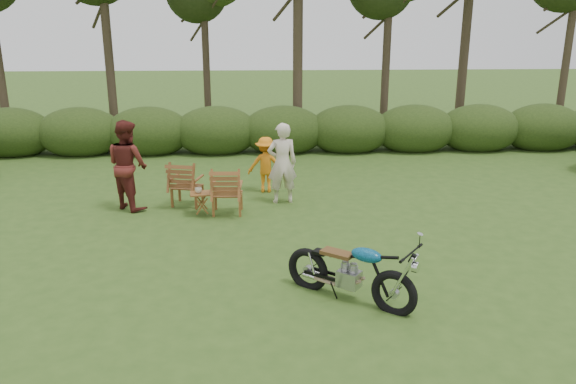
{
  "coord_description": "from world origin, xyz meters",
  "views": [
    {
      "loc": [
        -0.75,
        -7.64,
        3.72
      ],
      "look_at": [
        -0.25,
        1.71,
        0.9
      ],
      "focal_mm": 35.0,
      "sensor_mm": 36.0,
      "label": 1
    }
  ],
  "objects_px": {
    "adult_b": "(131,208)",
    "adult_a": "(282,202)",
    "motorcycle": "(348,299)",
    "side_table": "(202,204)",
    "child": "(266,191)",
    "cup": "(198,190)",
    "lawn_chair_left": "(188,205)",
    "lawn_chair_right": "(228,213)"
  },
  "relations": [
    {
      "from": "motorcycle",
      "to": "adult_a",
      "type": "relative_size",
      "value": 1.09
    },
    {
      "from": "adult_b",
      "to": "cup",
      "type": "bearing_deg",
      "value": -158.82
    },
    {
      "from": "child",
      "to": "motorcycle",
      "type": "bearing_deg",
      "value": 103.88
    },
    {
      "from": "adult_a",
      "to": "child",
      "type": "xyz_separation_m",
      "value": [
        -0.34,
        0.83,
        0.0
      ]
    },
    {
      "from": "lawn_chair_left",
      "to": "side_table",
      "type": "distance_m",
      "value": 0.8
    },
    {
      "from": "lawn_chair_left",
      "to": "lawn_chair_right",
      "type": "bearing_deg",
      "value": 158.89
    },
    {
      "from": "lawn_chair_right",
      "to": "adult_a",
      "type": "xyz_separation_m",
      "value": [
        1.15,
        0.67,
        0.0
      ]
    },
    {
      "from": "lawn_chair_right",
      "to": "adult_a",
      "type": "bearing_deg",
      "value": -147.31
    },
    {
      "from": "cup",
      "to": "child",
      "type": "distance_m",
      "value": 2.17
    },
    {
      "from": "side_table",
      "to": "cup",
      "type": "bearing_deg",
      "value": -168.94
    },
    {
      "from": "lawn_chair_right",
      "to": "adult_b",
      "type": "bearing_deg",
      "value": -10.29
    },
    {
      "from": "adult_b",
      "to": "child",
      "type": "bearing_deg",
      "value": -118.38
    },
    {
      "from": "side_table",
      "to": "adult_b",
      "type": "bearing_deg",
      "value": 160.52
    },
    {
      "from": "adult_a",
      "to": "child",
      "type": "distance_m",
      "value": 0.9
    },
    {
      "from": "side_table",
      "to": "child",
      "type": "bearing_deg",
      "value": 50.17
    },
    {
      "from": "motorcycle",
      "to": "adult_b",
      "type": "xyz_separation_m",
      "value": [
        -3.93,
        4.29,
        0.0
      ]
    },
    {
      "from": "lawn_chair_left",
      "to": "child",
      "type": "distance_m",
      "value": 1.91
    },
    {
      "from": "lawn_chair_left",
      "to": "side_table",
      "type": "xyz_separation_m",
      "value": [
        0.36,
        -0.68,
        0.23
      ]
    },
    {
      "from": "motorcycle",
      "to": "side_table",
      "type": "bearing_deg",
      "value": 159.85
    },
    {
      "from": "lawn_chair_left",
      "to": "adult_a",
      "type": "height_order",
      "value": "adult_a"
    },
    {
      "from": "adult_b",
      "to": "adult_a",
      "type": "bearing_deg",
      "value": -134.61
    },
    {
      "from": "adult_a",
      "to": "adult_b",
      "type": "relative_size",
      "value": 0.93
    },
    {
      "from": "lawn_chair_right",
      "to": "lawn_chair_left",
      "type": "bearing_deg",
      "value": -31.76
    },
    {
      "from": "motorcycle",
      "to": "cup",
      "type": "height_order",
      "value": "cup"
    },
    {
      "from": "adult_b",
      "to": "child",
      "type": "height_order",
      "value": "adult_b"
    },
    {
      "from": "motorcycle",
      "to": "lawn_chair_right",
      "type": "relative_size",
      "value": 1.94
    },
    {
      "from": "lawn_chair_right",
      "to": "lawn_chair_left",
      "type": "xyz_separation_m",
      "value": [
        -0.88,
        0.59,
        0.0
      ]
    },
    {
      "from": "motorcycle",
      "to": "lawn_chair_left",
      "type": "bearing_deg",
      "value": 159.19
    },
    {
      "from": "adult_a",
      "to": "motorcycle",
      "type": "bearing_deg",
      "value": 91.86
    },
    {
      "from": "side_table",
      "to": "lawn_chair_left",
      "type": "bearing_deg",
      "value": 118.13
    },
    {
      "from": "cup",
      "to": "adult_a",
      "type": "distance_m",
      "value": 1.95
    },
    {
      "from": "lawn_chair_left",
      "to": "cup",
      "type": "distance_m",
      "value": 0.92
    },
    {
      "from": "lawn_chair_left",
      "to": "adult_b",
      "type": "xyz_separation_m",
      "value": [
        -1.17,
        -0.14,
        0.0
      ]
    },
    {
      "from": "lawn_chair_right",
      "to": "adult_b",
      "type": "xyz_separation_m",
      "value": [
        -2.05,
        0.46,
        0.0
      ]
    },
    {
      "from": "lawn_chair_right",
      "to": "cup",
      "type": "height_order",
      "value": "cup"
    },
    {
      "from": "motorcycle",
      "to": "lawn_chair_right",
      "type": "distance_m",
      "value": 4.27
    },
    {
      "from": "cup",
      "to": "adult_b",
      "type": "height_order",
      "value": "adult_b"
    },
    {
      "from": "side_table",
      "to": "adult_b",
      "type": "distance_m",
      "value": 1.65
    },
    {
      "from": "side_table",
      "to": "child",
      "type": "distance_m",
      "value": 2.08
    },
    {
      "from": "cup",
      "to": "adult_a",
      "type": "height_order",
      "value": "adult_a"
    },
    {
      "from": "cup",
      "to": "lawn_chair_left",
      "type": "bearing_deg",
      "value": 114.47
    },
    {
      "from": "side_table",
      "to": "cup",
      "type": "height_order",
      "value": "cup"
    }
  ]
}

